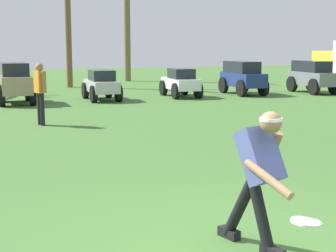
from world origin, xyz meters
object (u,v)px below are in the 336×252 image
at_px(frisbee_in_flight, 306,222).
at_px(parked_car_slot_e, 181,82).
at_px(teammate_near_sideline, 40,88).
at_px(palm_tree_right_of_centre, 127,9).
at_px(parked_car_slot_d, 101,85).
at_px(parked_car_slot_g, 312,76).
at_px(palm_tree_left_of_centre, 67,9).
at_px(parked_car_slot_f, 243,77).
at_px(parked_car_slot_c, 15,82).
at_px(frisbee_thrower, 259,172).

relative_size(frisbee_in_flight, parked_car_slot_e, 0.12).
height_order(teammate_near_sideline, palm_tree_right_of_centre, palm_tree_right_of_centre).
relative_size(parked_car_slot_d, parked_car_slot_g, 0.91).
height_order(teammate_near_sideline, palm_tree_left_of_centre, palm_tree_left_of_centre).
xyz_separation_m(teammate_near_sideline, parked_car_slot_f, (8.58, 5.70, -0.22)).
relative_size(teammate_near_sideline, parked_car_slot_g, 0.64).
distance_m(frisbee_in_flight, teammate_near_sideline, 9.76).
bearing_deg(parked_car_slot_c, parked_car_slot_d, 2.27).
height_order(frisbee_thrower, palm_tree_left_of_centre, palm_tree_left_of_centre).
bearing_deg(parked_car_slot_d, parked_car_slot_g, -0.42).
height_order(parked_car_slot_d, palm_tree_right_of_centre, palm_tree_right_of_centre).
xyz_separation_m(parked_car_slot_f, parked_car_slot_g, (3.07, -0.39, 0.00)).
relative_size(parked_car_slot_e, parked_car_slot_f, 0.92).
xyz_separation_m(parked_car_slot_d, parked_car_slot_g, (8.98, -0.07, 0.16)).
xyz_separation_m(parked_car_slot_f, palm_tree_left_of_centre, (-6.17, 5.81, 2.91)).
bearing_deg(frisbee_thrower, parked_car_slot_c, 96.49).
xyz_separation_m(frisbee_in_flight, parked_car_slot_f, (7.32, 15.37, 0.17)).
distance_m(parked_car_slot_d, parked_car_slot_f, 5.93).
relative_size(frisbee_thrower, parked_car_slot_d, 0.63).
relative_size(parked_car_slot_f, palm_tree_right_of_centre, 0.35).
relative_size(frisbee_thrower, parked_car_slot_f, 0.58).
bearing_deg(frisbee_thrower, frisbee_in_flight, -88.65).
height_order(frisbee_thrower, teammate_near_sideline, teammate_near_sideline).
xyz_separation_m(frisbee_in_flight, palm_tree_left_of_centre, (1.15, 21.19, 3.09)).
height_order(parked_car_slot_d, parked_car_slot_g, parked_car_slot_g).
xyz_separation_m(teammate_near_sideline, palm_tree_left_of_centre, (2.41, 11.52, 2.70)).
distance_m(parked_car_slot_c, palm_tree_left_of_centre, 7.43).
bearing_deg(palm_tree_right_of_centre, parked_car_slot_g, -59.65).
height_order(parked_car_slot_c, parked_car_slot_d, parked_car_slot_c).
relative_size(frisbee_in_flight, palm_tree_left_of_centre, 0.05).
distance_m(frisbee_thrower, frisbee_in_flight, 0.81).
height_order(frisbee_in_flight, teammate_near_sideline, teammate_near_sideline).
bearing_deg(parked_car_slot_f, parked_car_slot_e, -176.39).
distance_m(frisbee_in_flight, parked_car_slot_g, 18.24).
height_order(teammate_near_sideline, parked_car_slot_g, teammate_near_sideline).
distance_m(frisbee_in_flight, parked_car_slot_c, 15.02).
relative_size(parked_car_slot_g, palm_tree_left_of_centre, 0.42).
bearing_deg(frisbee_thrower, parked_car_slot_g, 53.77).
relative_size(frisbee_in_flight, teammate_near_sideline, 0.17).
xyz_separation_m(frisbee_thrower, frisbee_in_flight, (0.02, -0.78, -0.24)).
bearing_deg(parked_car_slot_g, teammate_near_sideline, -155.48).
xyz_separation_m(teammate_near_sideline, parked_car_slot_c, (-0.37, 5.26, -0.20)).
bearing_deg(frisbee_in_flight, parked_car_slot_c, 96.22).
bearing_deg(palm_tree_left_of_centre, parked_car_slot_c, -113.93).
height_order(parked_car_slot_g, palm_tree_right_of_centre, palm_tree_right_of_centre).
bearing_deg(parked_car_slot_e, teammate_near_sideline, -136.44).
distance_m(parked_car_slot_f, palm_tree_right_of_centre, 9.95).
bearing_deg(parked_car_slot_g, parked_car_slot_d, 179.58).
distance_m(teammate_near_sideline, parked_car_slot_c, 5.28).
height_order(frisbee_thrower, palm_tree_right_of_centre, palm_tree_right_of_centre).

